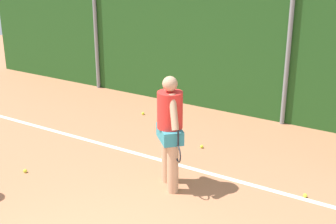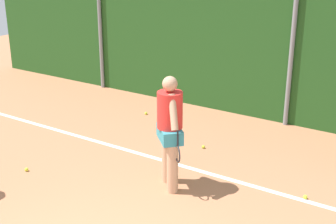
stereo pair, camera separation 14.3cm
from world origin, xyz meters
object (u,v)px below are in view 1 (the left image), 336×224
object	(u,v)px
tennis_ball_0	(202,146)
tennis_ball_6	(25,171)
tennis_ball_5	(143,113)
tennis_ball_1	(305,196)
player_midcourt	(170,127)

from	to	relation	value
tennis_ball_0	tennis_ball_6	world-z (taller)	same
tennis_ball_5	tennis_ball_1	bearing A→B (deg)	-22.21
tennis_ball_0	tennis_ball_1	size ratio (longest dim) A/B	1.00
player_midcourt	tennis_ball_1	size ratio (longest dim) A/B	28.79
tennis_ball_1	tennis_ball_6	xyz separation A→B (m)	(-4.46, -1.76, 0.00)
tennis_ball_1	tennis_ball_5	distance (m)	4.74
tennis_ball_0	tennis_ball_1	bearing A→B (deg)	-19.75
tennis_ball_5	tennis_ball_6	world-z (taller)	same
player_midcourt	tennis_ball_1	distance (m)	2.42
tennis_ball_0	tennis_ball_5	xyz separation A→B (m)	(-2.08, 0.96, 0.00)
player_midcourt	tennis_ball_6	world-z (taller)	player_midcourt
tennis_ball_5	player_midcourt	bearing A→B (deg)	-47.96
tennis_ball_1	tennis_ball_6	bearing A→B (deg)	-158.52
player_midcourt	tennis_ball_1	bearing A→B (deg)	65.99
tennis_ball_5	tennis_ball_6	xyz separation A→B (m)	(-0.08, -3.55, 0.00)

